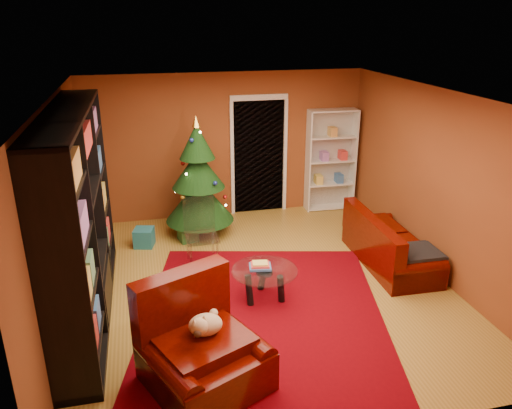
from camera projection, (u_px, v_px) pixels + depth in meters
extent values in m
cube|color=olive|center=(263.00, 286.00, 6.94)|extent=(5.00, 5.50, 0.05)
cube|color=silver|center=(264.00, 94.00, 5.99)|extent=(5.00, 5.50, 0.05)
cube|color=brown|center=(226.00, 146.00, 8.99)|extent=(5.00, 0.05, 2.60)
cube|color=brown|center=(57.00, 214.00, 5.93)|extent=(0.05, 5.50, 2.60)
cube|color=brown|center=(437.00, 183.00, 7.00)|extent=(0.05, 5.50, 2.60)
cube|color=#610008|center=(264.00, 312.00, 6.28)|extent=(3.63, 3.99, 0.02)
cube|color=#1A6678|center=(144.00, 237.00, 8.05)|extent=(0.36, 0.36, 0.30)
cube|color=#205424|center=(188.00, 232.00, 8.24)|extent=(0.35, 0.35, 0.29)
cube|color=maroon|center=(204.00, 226.00, 8.59)|extent=(0.25, 0.25, 0.20)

